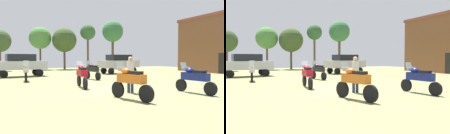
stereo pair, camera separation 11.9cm
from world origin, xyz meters
TOP-DOWN VIEW (x-y plane):
  - ground_plane at (0.00, 0.00)m, footprint 44.00×52.00m
  - motorcycle_2 at (-1.35, 0.69)m, footprint 0.62×2.21m
  - motorcycle_4 at (0.73, 4.96)m, footprint 0.74×2.11m
  - motorcycle_8 at (-4.03, 5.72)m, footprint 0.62×2.21m
  - motorcycle_10 at (-0.61, -3.67)m, footprint 0.85×2.16m
  - motorcycle_11 at (2.92, -3.42)m, footprint 0.67×2.24m
  - car_1 at (-4.21, 10.13)m, footprint 4.51×2.40m
  - car_2 at (5.55, 10.33)m, footprint 4.54×2.50m
  - person_1 at (0.26, -2.04)m, footprint 0.42×0.42m
  - tree_1 at (-1.21, 22.09)m, footprint 3.11×3.11m
  - tree_2 at (-6.36, 20.48)m, footprint 2.88×2.88m
  - tree_3 at (9.85, 21.59)m, footprint 3.35×3.35m
  - tree_4 at (5.32, 20.38)m, footprint 2.24×2.24m
  - tree_6 at (2.08, 21.36)m, footprint 3.51×3.51m

SIDE VIEW (x-z plane):
  - ground_plane at x=0.00m, z-range 0.00..0.02m
  - motorcycle_4 at x=0.73m, z-range 0.01..1.45m
  - motorcycle_11 at x=2.92m, z-range 0.01..1.46m
  - motorcycle_8 at x=-4.03m, z-range 0.01..1.48m
  - motorcycle_2 at x=-1.35m, z-range 0.01..1.50m
  - motorcycle_10 at x=-0.61m, z-range 0.01..1.52m
  - person_1 at x=0.26m, z-range 0.17..1.90m
  - car_1 at x=-4.21m, z-range 0.19..2.19m
  - car_2 at x=5.55m, z-range 0.19..2.19m
  - tree_2 at x=-6.36m, z-range 1.17..6.42m
  - tree_6 at x=2.08m, z-range 1.24..7.23m
  - tree_1 at x=-1.21m, z-range 1.46..7.49m
  - tree_4 at x=5.32m, z-range 2.05..8.59m
  - tree_3 at x=9.85m, z-range 2.06..9.61m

